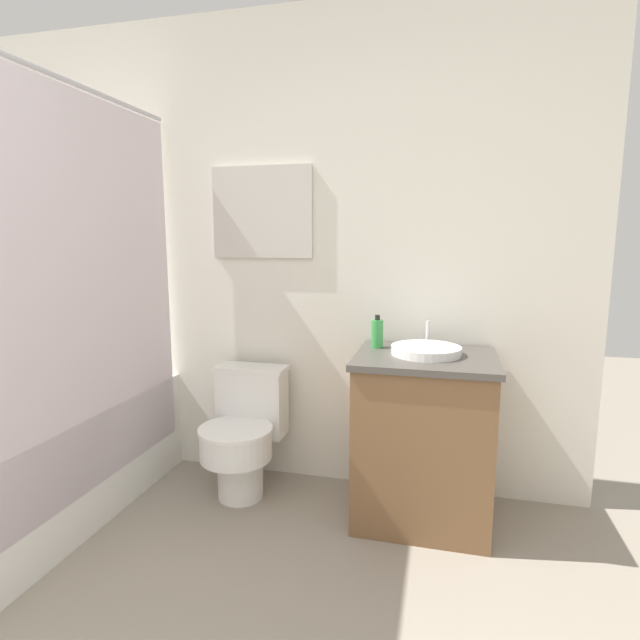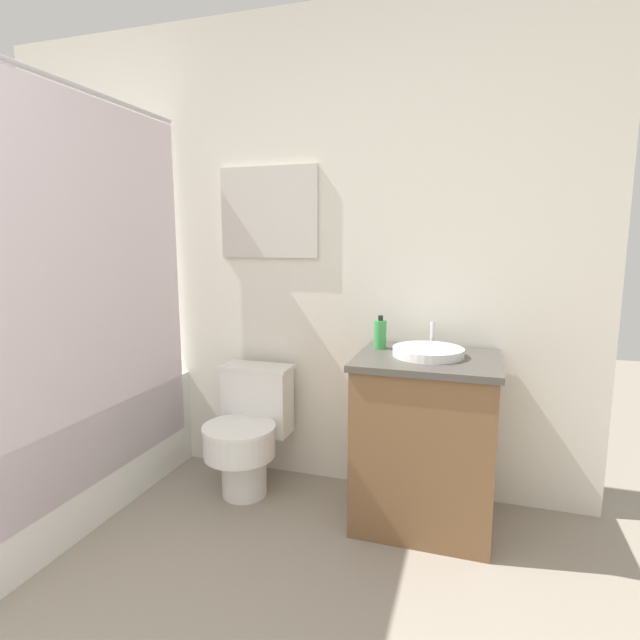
# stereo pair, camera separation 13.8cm
# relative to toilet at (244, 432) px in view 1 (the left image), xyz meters

# --- Properties ---
(wall_back) EXTENTS (3.39, 0.07, 2.50)m
(wall_back) POSITION_rel_toilet_xyz_m (0.05, 0.28, 0.92)
(wall_back) COLOR silver
(wall_back) RESTS_ON ground_plane
(shower_area) EXTENTS (0.63, 1.58, 1.98)m
(shower_area) POSITION_rel_toilet_xyz_m (-0.81, -0.53, -0.01)
(shower_area) COLOR white
(shower_area) RESTS_ON ground_plane
(toilet) EXTENTS (0.38, 0.50, 0.66)m
(toilet) POSITION_rel_toilet_xyz_m (0.00, 0.00, 0.00)
(toilet) COLOR white
(toilet) RESTS_ON ground_plane
(vanity) EXTENTS (0.64, 0.54, 0.80)m
(vanity) POSITION_rel_toilet_xyz_m (0.92, -0.02, 0.07)
(vanity) COLOR brown
(vanity) RESTS_ON ground_plane
(sink) EXTENTS (0.32, 0.36, 0.13)m
(sink) POSITION_rel_toilet_xyz_m (0.92, -0.00, 0.49)
(sink) COLOR white
(sink) RESTS_ON vanity
(soap_bottle) EXTENTS (0.06, 0.06, 0.16)m
(soap_bottle) POSITION_rel_toilet_xyz_m (0.68, 0.09, 0.54)
(soap_bottle) COLOR green
(soap_bottle) RESTS_ON vanity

